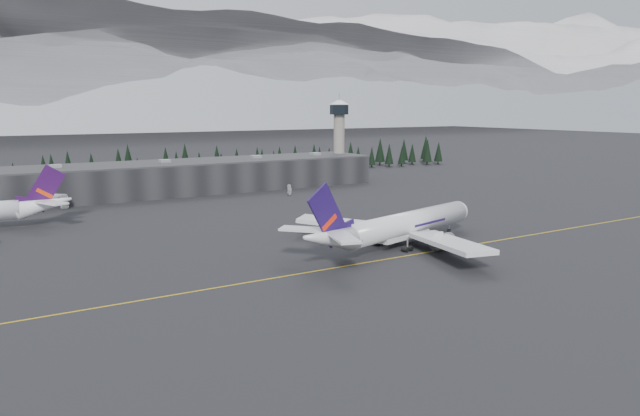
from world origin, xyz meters
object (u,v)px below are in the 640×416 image
terminal (190,176)px  gse_vehicle_a (65,207)px  control_tower (339,131)px  gse_vehicle_b (290,193)px  jet_main (396,227)px

terminal → gse_vehicle_a: bearing=-160.0°
control_tower → gse_vehicle_b: size_ratio=8.81×
gse_vehicle_a → terminal: bearing=19.0°
control_tower → jet_main: 137.94m
control_tower → gse_vehicle_a: size_ratio=7.12×
jet_main → gse_vehicle_a: 119.34m
terminal → jet_main: 119.92m
control_tower → gse_vehicle_b: 59.07m
gse_vehicle_a → jet_main: bearing=-58.8°
terminal → gse_vehicle_b: bearing=-43.4°
jet_main → gse_vehicle_b: jet_main is taller
jet_main → terminal: bearing=81.9°
gse_vehicle_b → gse_vehicle_a: bearing=-106.0°
control_tower → gse_vehicle_a: (-125.04, -21.25, -22.67)m
control_tower → gse_vehicle_b: (-43.89, -32.38, -22.68)m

